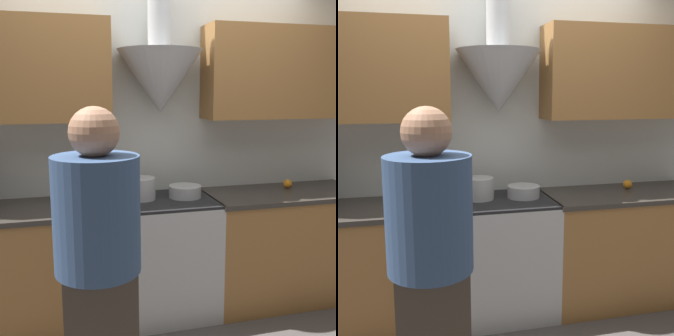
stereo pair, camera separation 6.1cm
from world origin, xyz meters
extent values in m
plane|color=#4C4744|center=(0.00, 0.00, 0.00)|extent=(12.00, 12.00, 0.00)
cube|color=silver|center=(0.00, 0.65, 1.30)|extent=(8.40, 0.06, 2.60)
cone|color=#B7BABC|center=(0.00, 0.45, 1.73)|extent=(0.62, 0.62, 0.45)
cylinder|color=#B7BABC|center=(0.00, 0.45, 2.25)|extent=(0.17, 0.17, 0.59)
cube|color=#9E6B38|center=(-1.01, 0.47, 1.80)|extent=(1.29, 0.32, 0.70)
cube|color=#9E6B38|center=(1.00, 0.47, 1.80)|extent=(1.27, 0.32, 0.70)
cube|color=#9E6B38|center=(-1.01, 0.32, 0.42)|extent=(1.29, 0.60, 0.85)
cube|color=#38332D|center=(-1.01, 0.32, 0.87)|extent=(1.31, 0.62, 0.03)
cube|color=#9E6B38|center=(1.00, 0.32, 0.42)|extent=(1.27, 0.60, 0.85)
cube|color=#38332D|center=(1.00, 0.32, 0.87)|extent=(1.29, 0.62, 0.03)
cube|color=#B7BABC|center=(0.00, 0.32, 0.43)|extent=(0.73, 0.60, 0.86)
cube|color=black|center=(0.00, 0.03, 0.40)|extent=(0.51, 0.01, 0.39)
cube|color=black|center=(0.00, 0.32, 0.87)|extent=(0.73, 0.60, 0.02)
cube|color=#B7BABC|center=(0.00, 0.59, 0.81)|extent=(0.73, 0.06, 0.10)
cylinder|color=#B7BABC|center=(-0.16, 0.37, 0.96)|extent=(0.21, 0.21, 0.16)
cylinder|color=#B7BABC|center=(0.16, 0.34, 0.93)|extent=(0.24, 0.24, 0.09)
sphere|color=orange|center=(1.06, 0.42, 0.92)|extent=(0.07, 0.07, 0.07)
cylinder|color=#38517A|center=(-0.59, -0.83, 1.14)|extent=(0.37, 0.37, 0.51)
sphere|color=#AD7A5B|center=(-0.59, -0.83, 1.49)|extent=(0.21, 0.21, 0.21)
camera|label=1|loc=(-0.74, -2.57, 1.66)|focal=45.00mm
camera|label=2|loc=(-0.68, -2.59, 1.66)|focal=45.00mm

